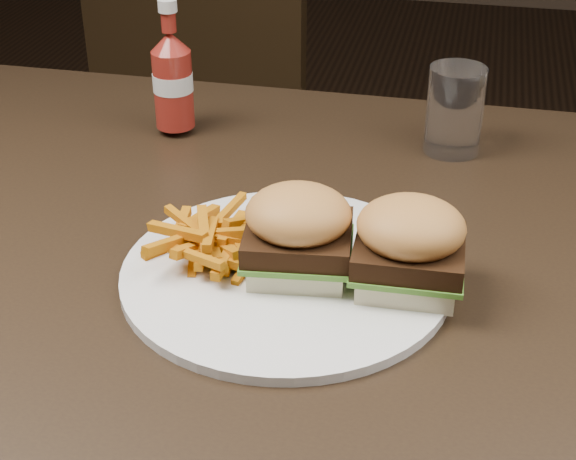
% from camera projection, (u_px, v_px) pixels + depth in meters
% --- Properties ---
extents(dining_table, '(1.20, 0.80, 0.04)m').
position_uv_depth(dining_table, '(263.00, 244.00, 0.97)').
color(dining_table, black).
rests_on(dining_table, ground).
extents(chair_far, '(0.49, 0.49, 0.04)m').
position_uv_depth(chair_far, '(237.00, 136.00, 1.92)').
color(chair_far, black).
rests_on(chair_far, ground).
extents(plate, '(0.33, 0.33, 0.01)m').
position_uv_depth(plate, '(286.00, 274.00, 0.87)').
color(plate, white).
rests_on(plate, dining_table).
extents(sandwich_half_a, '(0.10, 0.10, 0.02)m').
position_uv_depth(sandwich_half_a, '(298.00, 261.00, 0.86)').
color(sandwich_half_a, '#F5E6C1').
rests_on(sandwich_half_a, plate).
extents(sandwich_half_b, '(0.09, 0.09, 0.02)m').
position_uv_depth(sandwich_half_b, '(407.00, 275.00, 0.84)').
color(sandwich_half_b, '#F8EDB7').
rests_on(sandwich_half_b, plate).
extents(fries_pile, '(0.13, 0.13, 0.05)m').
position_uv_depth(fries_pile, '(222.00, 237.00, 0.88)').
color(fries_pile, '#B75D10').
rests_on(fries_pile, plate).
extents(ketchup_bottle, '(0.06, 0.06, 0.10)m').
position_uv_depth(ketchup_bottle, '(173.00, 89.00, 1.14)').
color(ketchup_bottle, maroon).
rests_on(ketchup_bottle, dining_table).
extents(tumbler, '(0.09, 0.09, 0.11)m').
position_uv_depth(tumbler, '(455.00, 110.00, 1.10)').
color(tumbler, white).
rests_on(tumbler, dining_table).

